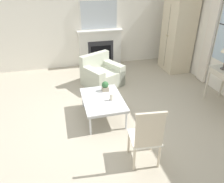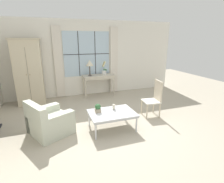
% 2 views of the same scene
% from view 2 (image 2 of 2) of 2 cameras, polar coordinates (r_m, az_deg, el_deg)
% --- Properties ---
extents(ground_plane, '(14.00, 14.00, 0.00)m').
position_cam_2_polar(ground_plane, '(4.42, 0.71, -11.86)').
color(ground_plane, '#B2A893').
extents(wall_back_windowed, '(7.20, 0.14, 2.80)m').
position_cam_2_polar(wall_back_windowed, '(6.84, -8.13, 10.54)').
color(wall_back_windowed, white).
rests_on(wall_back_windowed, ground_plane).
extents(armoire, '(0.92, 0.70, 2.15)m').
position_cam_2_polar(armoire, '(6.39, -25.47, 5.82)').
color(armoire, beige).
rests_on(armoire, ground_plane).
extents(console_table, '(1.19, 0.51, 0.81)m').
position_cam_2_polar(console_table, '(6.69, -4.45, 4.65)').
color(console_table, beige).
rests_on(console_table, ground_plane).
extents(table_lamp, '(0.27, 0.27, 0.59)m').
position_cam_2_polar(table_lamp, '(6.46, -7.36, 9.05)').
color(table_lamp, '#4C4742').
rests_on(table_lamp, console_table).
extents(potted_orchid, '(0.21, 0.16, 0.50)m').
position_cam_2_polar(potted_orchid, '(6.78, -2.62, 7.25)').
color(potted_orchid, white).
rests_on(potted_orchid, console_table).
extents(armchair_upholstered, '(1.10, 1.13, 0.79)m').
position_cam_2_polar(armchair_upholstered, '(4.34, -19.81, -9.47)').
color(armchair_upholstered, beige).
rests_on(armchair_upholstered, ground_plane).
extents(side_chair_wooden, '(0.48, 0.48, 1.02)m').
position_cam_2_polar(side_chair_wooden, '(5.04, 13.73, -1.65)').
color(side_chair_wooden, white).
rests_on(side_chair_wooden, ground_plane).
extents(coffee_table, '(1.08, 0.78, 0.43)m').
position_cam_2_polar(coffee_table, '(4.22, -0.02, -7.34)').
color(coffee_table, silver).
rests_on(coffee_table, ground_plane).
extents(potted_plant_small, '(0.14, 0.14, 0.21)m').
position_cam_2_polar(potted_plant_small, '(4.19, -4.64, -5.43)').
color(potted_plant_small, tan).
rests_on(potted_plant_small, coffee_table).
extents(pillar_candle, '(0.09, 0.09, 0.15)m').
position_cam_2_polar(pillar_candle, '(4.34, 0.58, -5.13)').
color(pillar_candle, silver).
rests_on(pillar_candle, coffee_table).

